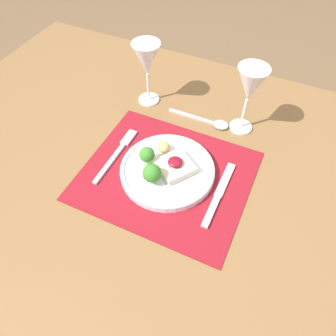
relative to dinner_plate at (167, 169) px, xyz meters
name	(u,v)px	position (x,y,z in m)	size (l,w,h in m)	color
ground_plane	(167,281)	(0.00, -0.01, -0.76)	(8.00, 8.00, 0.00)	brown
dining_table	(166,194)	(0.00, -0.01, -0.10)	(1.51, 1.08, 0.74)	brown
placemat	(166,175)	(0.00, -0.01, -0.02)	(0.42, 0.36, 0.00)	maroon
dinner_plate	(167,169)	(0.00, 0.00, 0.00)	(0.24, 0.24, 0.07)	silver
fork	(118,152)	(-0.15, 0.01, -0.01)	(0.02, 0.20, 0.01)	#B2B2B7
knife	(217,198)	(0.14, -0.02, -0.01)	(0.02, 0.20, 0.01)	#B2B2B7
spoon	(212,122)	(0.04, 0.22, -0.01)	(0.19, 0.04, 0.01)	#B2B2B7
wine_glass_near	(250,86)	(0.12, 0.24, 0.13)	(0.08, 0.08, 0.20)	white
wine_glass_far	(147,61)	(-0.18, 0.24, 0.12)	(0.08, 0.08, 0.19)	white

